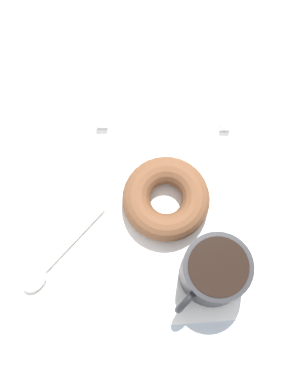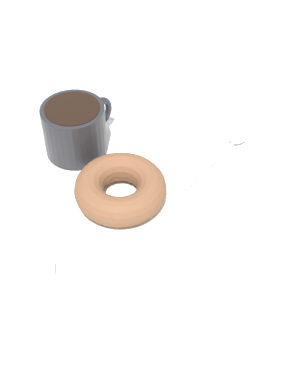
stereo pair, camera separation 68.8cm
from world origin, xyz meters
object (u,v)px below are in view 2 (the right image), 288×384
Objects in this scene: donut at (120,188)px; spoon at (230,145)px; sugar_cube at (201,266)px; coffee_cup at (75,128)px; sugar_cube_extra at (48,270)px.

spoon is (-15.86, -8.69, -1.48)cm from donut.
donut reaches higher than sugar_cube.
sugar_cube is at bearing 125.91° from donut.
donut is (-5.59, 10.09, -1.91)cm from coffee_cup.
coffee_cup is 21.77cm from spoon.
spoon is 21.82cm from sugar_cube.
spoon is 8.29× the size of sugar_cube_extra.
donut is at bearing 28.71° from spoon.
donut is at bearing -128.48° from sugar_cube_extra.
donut is 8.17× the size of sugar_cube_extra.
coffee_cup is 5.99× the size of sugar_cube.
donut reaches higher than sugar_cube_extra.
coffee_cup is at bearing -60.99° from donut.
donut is at bearing -54.09° from sugar_cube.
donut is 18.15cm from spoon.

